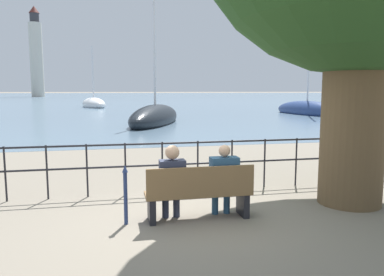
{
  "coord_description": "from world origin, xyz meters",
  "views": [
    {
      "loc": [
        -1.33,
        -5.76,
        2.08
      ],
      "look_at": [
        0.0,
        0.5,
        1.27
      ],
      "focal_mm": 35.0,
      "sensor_mm": 36.0,
      "label": 1
    }
  ],
  "objects_px": {
    "park_bench": "(199,194)",
    "seated_person_right": "(224,177)",
    "sailboat_0": "(307,110)",
    "sailboat_3": "(94,104)",
    "harbor_lighthouse": "(36,55)",
    "sailboat_2": "(155,118)",
    "seated_person_left": "(172,179)",
    "closed_umbrella": "(125,191)"
  },
  "relations": [
    {
      "from": "sailboat_0",
      "to": "sailboat_3",
      "type": "bearing_deg",
      "value": 129.09
    },
    {
      "from": "sailboat_2",
      "to": "sailboat_3",
      "type": "distance_m",
      "value": 24.76
    },
    {
      "from": "park_bench",
      "to": "seated_person_right",
      "type": "xyz_separation_m",
      "value": [
        0.43,
        0.08,
        0.23
      ]
    },
    {
      "from": "seated_person_left",
      "to": "park_bench",
      "type": "bearing_deg",
      "value": -10.1
    },
    {
      "from": "seated_person_right",
      "to": "sailboat_2",
      "type": "height_order",
      "value": "sailboat_2"
    },
    {
      "from": "sailboat_2",
      "to": "sailboat_3",
      "type": "height_order",
      "value": "sailboat_2"
    },
    {
      "from": "seated_person_left",
      "to": "seated_person_right",
      "type": "xyz_separation_m",
      "value": [
        0.86,
        -0.0,
        -0.02
      ]
    },
    {
      "from": "closed_umbrella",
      "to": "sailboat_3",
      "type": "xyz_separation_m",
      "value": [
        -2.43,
        42.08,
        -0.16
      ]
    },
    {
      "from": "park_bench",
      "to": "sailboat_3",
      "type": "relative_size",
      "value": 0.22
    },
    {
      "from": "seated_person_left",
      "to": "closed_umbrella",
      "type": "relative_size",
      "value": 1.3
    },
    {
      "from": "seated_person_right",
      "to": "sailboat_2",
      "type": "bearing_deg",
      "value": 87.2
    },
    {
      "from": "park_bench",
      "to": "seated_person_left",
      "type": "relative_size",
      "value": 1.41
    },
    {
      "from": "seated_person_left",
      "to": "sailboat_0",
      "type": "height_order",
      "value": "sailboat_0"
    },
    {
      "from": "sailboat_0",
      "to": "harbor_lighthouse",
      "type": "xyz_separation_m",
      "value": [
        -39.85,
        99.18,
        12.83
      ]
    },
    {
      "from": "seated_person_left",
      "to": "harbor_lighthouse",
      "type": "relative_size",
      "value": 0.04
    },
    {
      "from": "sailboat_0",
      "to": "sailboat_2",
      "type": "bearing_deg",
      "value": -163.04
    },
    {
      "from": "seated_person_right",
      "to": "harbor_lighthouse",
      "type": "xyz_separation_m",
      "value": [
        -25.07,
        123.13,
        12.55
      ]
    },
    {
      "from": "closed_umbrella",
      "to": "harbor_lighthouse",
      "type": "bearing_deg",
      "value": 100.79
    },
    {
      "from": "park_bench",
      "to": "closed_umbrella",
      "type": "height_order",
      "value": "closed_umbrella"
    },
    {
      "from": "sailboat_3",
      "to": "harbor_lighthouse",
      "type": "height_order",
      "value": "harbor_lighthouse"
    },
    {
      "from": "closed_umbrella",
      "to": "seated_person_left",
      "type": "bearing_deg",
      "value": 3.13
    },
    {
      "from": "seated_person_right",
      "to": "sailboat_3",
      "type": "bearing_deg",
      "value": 95.47
    },
    {
      "from": "park_bench",
      "to": "sailboat_2",
      "type": "height_order",
      "value": "sailboat_2"
    },
    {
      "from": "seated_person_left",
      "to": "harbor_lighthouse",
      "type": "height_order",
      "value": "harbor_lighthouse"
    },
    {
      "from": "closed_umbrella",
      "to": "sailboat_3",
      "type": "height_order",
      "value": "sailboat_3"
    },
    {
      "from": "harbor_lighthouse",
      "to": "closed_umbrella",
      "type": "bearing_deg",
      "value": -79.21
    },
    {
      "from": "park_bench",
      "to": "harbor_lighthouse",
      "type": "relative_size",
      "value": 0.06
    },
    {
      "from": "sailboat_2",
      "to": "harbor_lighthouse",
      "type": "relative_size",
      "value": 0.35
    },
    {
      "from": "seated_person_right",
      "to": "sailboat_3",
      "type": "height_order",
      "value": "sailboat_3"
    },
    {
      "from": "harbor_lighthouse",
      "to": "seated_person_right",
      "type": "bearing_deg",
      "value": -78.49
    },
    {
      "from": "sailboat_0",
      "to": "seated_person_right",
      "type": "bearing_deg",
      "value": -128.7
    },
    {
      "from": "park_bench",
      "to": "seated_person_right",
      "type": "bearing_deg",
      "value": 10.04
    },
    {
      "from": "sailboat_3",
      "to": "harbor_lighthouse",
      "type": "xyz_separation_m",
      "value": [
        -21.05,
        81.09,
        12.85
      ]
    },
    {
      "from": "seated_person_left",
      "to": "harbor_lighthouse",
      "type": "bearing_deg",
      "value": 101.13
    },
    {
      "from": "park_bench",
      "to": "closed_umbrella",
      "type": "xyz_separation_m",
      "value": [
        -1.17,
        0.04,
        0.1
      ]
    },
    {
      "from": "seated_person_left",
      "to": "sailboat_3",
      "type": "distance_m",
      "value": 42.16
    },
    {
      "from": "harbor_lighthouse",
      "to": "sailboat_3",
      "type": "bearing_deg",
      "value": -75.45
    },
    {
      "from": "sailboat_2",
      "to": "sailboat_3",
      "type": "xyz_separation_m",
      "value": [
        -4.89,
        24.28,
        -0.0
      ]
    },
    {
      "from": "seated_person_right",
      "to": "sailboat_3",
      "type": "relative_size",
      "value": 0.15
    },
    {
      "from": "harbor_lighthouse",
      "to": "park_bench",
      "type": "bearing_deg",
      "value": -78.69
    },
    {
      "from": "seated_person_right",
      "to": "seated_person_left",
      "type": "bearing_deg",
      "value": 179.97
    },
    {
      "from": "seated_person_left",
      "to": "sailboat_3",
      "type": "height_order",
      "value": "sailboat_3"
    }
  ]
}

